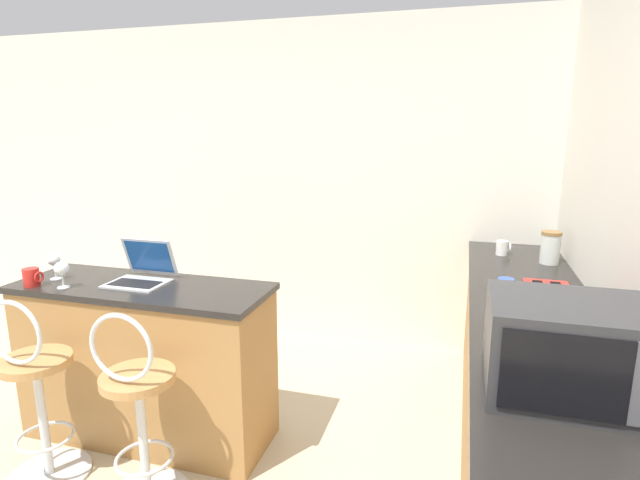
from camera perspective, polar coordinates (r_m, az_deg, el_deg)
name	(u,v)px	position (r m, az deg, el deg)	size (l,w,h in m)	color
wall_back	(299,186)	(4.18, -2.47, 6.24)	(12.00, 0.06, 2.60)	silver
breakfast_bar	(147,361)	(3.10, -19.16, -12.96)	(1.44, 0.52, 0.92)	#9E703D
counter_right	(528,394)	(2.83, 22.64, -15.91)	(0.62, 2.87, 0.92)	#9E703D
bar_stool_near	(37,396)	(2.96, -29.64, -15.26)	(0.40, 0.40, 0.99)	silver
bar_stool_far	(138,415)	(2.60, -20.04, -18.26)	(0.40, 0.40, 0.99)	silver
laptop	(143,271)	(2.98, -19.62, -3.40)	(0.32, 0.29, 0.24)	#B7BABF
microwave	(568,349)	(1.81, 26.45, -11.12)	(0.49, 0.40, 0.31)	#2D2D30
toaster	(547,309)	(2.35, 24.47, -7.16)	(0.20, 0.24, 0.19)	red
storage_jar	(550,247)	(3.49, 24.83, -0.78)	(0.12, 0.12, 0.21)	silver
wine_glass_tall	(54,261)	(3.22, -28.12, -2.12)	(0.07, 0.07, 0.15)	silver
mug_white	(503,248)	(3.62, 20.14, -0.85)	(0.10, 0.08, 0.10)	white
wine_glass_short	(62,270)	(3.03, -27.44, -3.02)	(0.08, 0.08, 0.15)	silver
mug_blue	(506,288)	(2.73, 20.50, -5.14)	(0.10, 0.08, 0.10)	#2D51AD
mug_red	(32,277)	(3.16, -30.08, -3.70)	(0.10, 0.08, 0.10)	red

